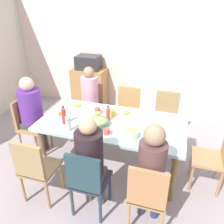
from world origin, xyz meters
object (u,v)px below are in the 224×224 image
object	(u,v)px
plate_2	(126,113)
cup_2	(107,131)
bottle_0	(68,123)
chair_6	(92,105)
bottle_2	(64,116)
chair_4	(148,194)
cup_3	(121,121)
plate_0	(62,114)
plate_1	(78,106)
cup_4	(98,116)
bowl_1	(98,122)
person_5	(90,158)
side_cabinet	(90,89)
chair_1	(36,168)
chair_7	(127,110)
person_4	(151,170)
person_6	(90,96)
cup_0	(98,111)
chair_0	(166,115)
cup_5	(160,134)
chair_3	(216,155)
chair_5	(88,180)
cup_1	(113,113)
bowl_0	(131,133)
bottle_1	(108,114)
chair_2	(29,122)
microwave	(88,62)
dining_table	(112,127)
person_2	(31,109)

from	to	relation	value
plate_2	cup_2	size ratio (longest dim) A/B	1.90
cup_2	bottle_0	size ratio (longest dim) A/B	0.46
chair_6	bottle_2	size ratio (longest dim) A/B	3.53
chair_4	cup_3	distance (m)	1.06
chair_4	plate_0	xyz separation A→B (m)	(-1.40, 0.84, 0.26)
plate_1	cup_4	world-z (taller)	cup_4
plate_0	bowl_1	distance (m)	0.62
person_5	side_cabinet	distance (m)	2.73
chair_1	chair_7	distance (m)	1.87
person_4	person_6	distance (m)	2.05
chair_4	cup_0	xyz separation A→B (m)	(-0.93, 1.03, 0.30)
chair_0	cup_5	xyz separation A→B (m)	(0.01, -1.06, 0.29)
chair_4	cup_2	distance (m)	0.89
chair_3	person_6	distance (m)	2.18
person_5	bowl_1	world-z (taller)	person_5
chair_5	cup_1	bearing A→B (deg)	92.44
plate_1	bowl_1	distance (m)	0.66
bottle_2	bowl_0	bearing A→B (deg)	-3.45
chair_1	chair_3	xyz separation A→B (m)	(2.02, 0.88, 0.00)
chair_1	person_6	xyz separation A→B (m)	(-0.00, 1.66, 0.22)
person_6	plate_2	world-z (taller)	person_6
chair_4	cup_0	world-z (taller)	chair_4
cup_1	chair_4	bearing A→B (deg)	-56.33
plate_0	cup_0	distance (m)	0.51
cup_5	chair_7	bearing A→B (deg)	122.20
plate_0	bottle_1	bearing A→B (deg)	5.13
person_6	cup_4	xyz separation A→B (m)	(0.44, -0.76, 0.07)
bottle_2	plate_2	bearing A→B (deg)	35.58
cup_2	bottle_1	size ratio (longest dim) A/B	0.54
chair_0	chair_2	world-z (taller)	same
plate_1	cup_2	size ratio (longest dim) A/B	1.97
chair_2	plate_2	distance (m)	1.53
person_5	microwave	xyz separation A→B (m)	(-1.05, 2.51, 0.30)
plate_0	cup_3	size ratio (longest dim) A/B	1.63
plate_0	cup_5	distance (m)	1.42
dining_table	cup_2	xyz separation A→B (m)	(0.03, -0.31, 0.11)
chair_4	cup_5	xyz separation A→B (m)	(0.01, 0.69, 0.29)
plate_0	bowl_0	bearing A→B (deg)	-13.50
cup_5	cup_0	bearing A→B (deg)	160.05
chair_2	plate_2	size ratio (longest dim) A/B	4.10
person_2	bottle_1	size ratio (longest dim) A/B	5.88
cup_1	side_cabinet	xyz separation A→B (m)	(-1.01, 1.54, -0.35)
chair_2	person_4	xyz separation A→B (m)	(2.02, -0.79, 0.24)
chair_7	microwave	world-z (taller)	microwave
dining_table	person_4	distance (m)	1.03
cup_2	cup_3	xyz separation A→B (m)	(0.10, 0.31, 0.00)
dining_table	cup_1	xyz separation A→B (m)	(-0.04, 0.18, 0.12)
chair_2	cup_4	world-z (taller)	chair_2
person_4	bottle_1	bearing A→B (deg)	131.56
chair_1	person_4	distance (m)	1.34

